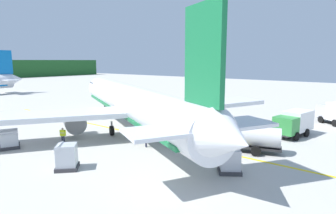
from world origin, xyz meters
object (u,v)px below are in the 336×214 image
crew_marshaller (146,137)px  airliner_foreground (131,103)px  service_truck_fuel (294,123)px  cargo_container_mid (66,157)px  cargo_container_far (230,160)px  crew_loader_right (63,134)px  cargo_container_near (9,139)px  service_truck_baggage (245,137)px

crew_marshaller → airliner_foreground: bearing=57.5°
service_truck_fuel → cargo_container_mid: size_ratio=2.45×
cargo_container_mid → crew_marshaller: 8.07m
cargo_container_far → crew_loader_right: bearing=102.3°
airliner_foreground → service_truck_fuel: airliner_foreground is taller
cargo_container_far → crew_loader_right: cargo_container_far is taller
cargo_container_mid → crew_loader_right: 7.35m
service_truck_fuel → crew_marshaller: size_ratio=3.44×
airliner_foreground → service_truck_fuel: (9.54, -15.62, -1.86)m
service_truck_fuel → cargo_container_near: service_truck_fuel is taller
airliner_foreground → crew_loader_right: (-7.96, 1.66, -2.42)m
crew_loader_right → service_truck_baggage: bearing=-59.4°
airliner_foreground → cargo_container_near: bearing=160.0°
cargo_container_near → crew_marshaller: bearing=-49.9°
cargo_container_near → cargo_container_mid: bearing=-87.8°
service_truck_baggage → cargo_container_far: size_ratio=2.78×
cargo_container_mid → service_truck_baggage: bearing=-35.0°
cargo_container_mid → crew_marshaller: cargo_container_mid is taller
service_truck_fuel → airliner_foreground: bearing=121.4°
service_truck_fuel → cargo_container_mid: service_truck_fuel is taller
cargo_container_mid → crew_loader_right: (3.63, 6.39, -0.02)m
crew_marshaller → crew_loader_right: crew_loader_right is taller
service_truck_fuel → crew_loader_right: 24.60m
cargo_container_near → crew_marshaller: 13.01m
service_truck_fuel → service_truck_baggage: service_truck_fuel is taller
cargo_container_near → crew_loader_right: bearing=-34.1°
cargo_container_mid → cargo_container_far: cargo_container_mid is taller
service_truck_baggage → cargo_container_mid: service_truck_baggage is taller
cargo_container_near → cargo_container_far: (7.59, -19.18, 0.04)m
airliner_foreground → cargo_container_far: bearing=-106.4°
airliner_foreground → service_truck_baggage: size_ratio=6.09×
service_truck_baggage → crew_marshaller: 9.28m
service_truck_baggage → cargo_container_far: service_truck_baggage is taller
service_truck_fuel → crew_marshaller: (-13.11, 10.02, -0.57)m
service_truck_fuel → cargo_container_near: (-21.49, 19.97, -0.66)m
crew_loader_right → service_truck_fuel: bearing=-44.6°
service_truck_fuel → cargo_container_near: size_ratio=2.50×
airliner_foreground → cargo_container_mid: bearing=-157.8°
crew_marshaller → cargo_container_mid: bearing=173.8°
cargo_container_near → cargo_container_far: size_ratio=0.99×
cargo_container_near → cargo_container_mid: (0.35, -9.08, 0.11)m
airliner_foreground → crew_marshaller: size_ratio=23.55×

